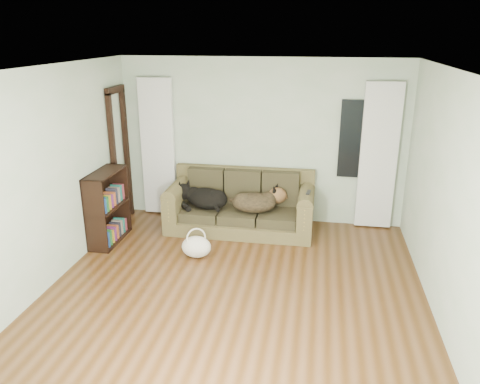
% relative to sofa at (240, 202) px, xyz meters
% --- Properties ---
extents(floor, '(5.00, 5.00, 0.00)m').
position_rel_sofa_xyz_m(floor, '(0.25, -1.97, -0.45)').
color(floor, '#45280F').
rests_on(floor, ground).
extents(ceiling, '(5.00, 5.00, 0.00)m').
position_rel_sofa_xyz_m(ceiling, '(0.25, -1.97, 2.15)').
color(ceiling, white).
rests_on(ceiling, ground).
extents(wall_back, '(4.50, 0.04, 2.60)m').
position_rel_sofa_xyz_m(wall_back, '(0.25, 0.53, 0.85)').
color(wall_back, beige).
rests_on(wall_back, ground).
extents(wall_left, '(0.04, 5.00, 2.60)m').
position_rel_sofa_xyz_m(wall_left, '(-2.00, -1.97, 0.85)').
color(wall_left, beige).
rests_on(wall_left, ground).
extents(wall_right, '(0.04, 5.00, 2.60)m').
position_rel_sofa_xyz_m(wall_right, '(2.50, -1.97, 0.85)').
color(wall_right, beige).
rests_on(wall_right, ground).
extents(curtain_left, '(0.55, 0.08, 2.25)m').
position_rel_sofa_xyz_m(curtain_left, '(-1.45, 0.45, 0.70)').
color(curtain_left, silver).
rests_on(curtain_left, ground).
extents(curtain_right, '(0.55, 0.08, 2.25)m').
position_rel_sofa_xyz_m(curtain_right, '(2.05, 0.45, 0.70)').
color(curtain_right, silver).
rests_on(curtain_right, ground).
extents(window_pane, '(0.50, 0.03, 1.20)m').
position_rel_sofa_xyz_m(window_pane, '(1.70, 0.50, 0.95)').
color(window_pane, black).
rests_on(window_pane, wall_back).
extents(door_casing, '(0.07, 0.60, 2.10)m').
position_rel_sofa_xyz_m(door_casing, '(-1.95, 0.08, 0.60)').
color(door_casing, black).
rests_on(door_casing, ground).
extents(sofa, '(2.24, 0.97, 0.92)m').
position_rel_sofa_xyz_m(sofa, '(0.00, 0.00, 0.00)').
color(sofa, '#4C3D25').
rests_on(sofa, floor).
extents(dog_black_lab, '(0.87, 0.78, 0.31)m').
position_rel_sofa_xyz_m(dog_black_lab, '(-0.57, -0.03, 0.03)').
color(dog_black_lab, black).
rests_on(dog_black_lab, sofa).
extents(dog_shepherd, '(0.77, 0.58, 0.31)m').
position_rel_sofa_xyz_m(dog_shepherd, '(0.27, -0.05, 0.04)').
color(dog_shepherd, black).
rests_on(dog_shepherd, sofa).
extents(tv_remote, '(0.07, 0.19, 0.02)m').
position_rel_sofa_xyz_m(tv_remote, '(1.04, -0.15, 0.28)').
color(tv_remote, black).
rests_on(tv_remote, sofa).
extents(tote_bag, '(0.48, 0.41, 0.30)m').
position_rel_sofa_xyz_m(tote_bag, '(-0.43, -1.05, -0.29)').
color(tote_bag, silver).
rests_on(tote_bag, floor).
extents(bookshelf, '(0.34, 0.86, 1.07)m').
position_rel_sofa_xyz_m(bookshelf, '(-1.84, -0.75, 0.05)').
color(bookshelf, black).
rests_on(bookshelf, floor).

